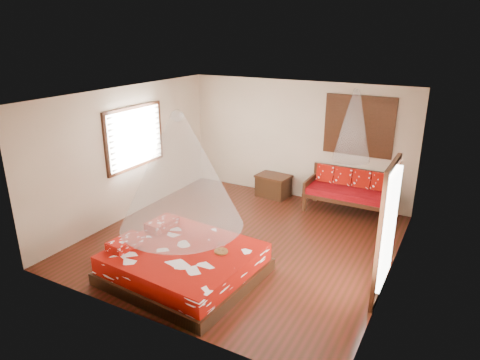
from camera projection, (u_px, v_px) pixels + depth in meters
name	position (u px, v px, depth m)	size (l,w,h in m)	color
room	(242.00, 172.00, 7.87)	(5.54, 5.54, 2.84)	#32170B
bed	(183.00, 263.00, 7.03)	(2.42, 2.22, 0.65)	black
daybed	(349.00, 190.00, 9.49)	(1.86, 0.83, 0.96)	black
storage_chest	(273.00, 186.00, 10.48)	(0.85, 0.66, 0.54)	black
shutter_panel	(359.00, 126.00, 9.31)	(1.52, 0.06, 1.32)	black
window_left	(135.00, 137.00, 9.17)	(0.10, 1.74, 1.34)	black
glazed_door	(385.00, 233.00, 6.26)	(0.08, 1.02, 2.16)	black
wine_tray	(221.00, 250.00, 6.86)	(0.22, 0.22, 0.18)	brown
mosquito_net_main	(180.00, 171.00, 6.49)	(1.94, 1.94, 1.80)	silver
mosquito_net_daybed	(354.00, 125.00, 8.89)	(0.79, 0.79, 1.50)	silver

